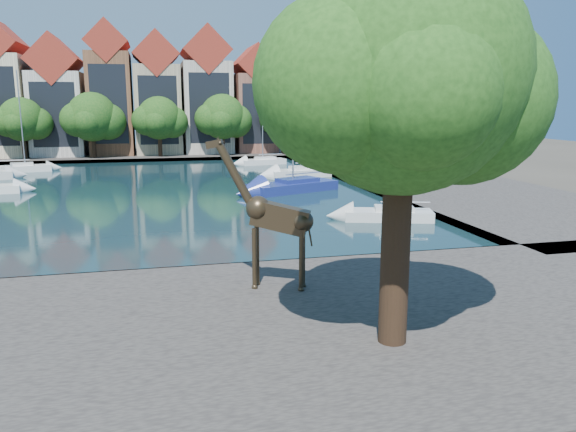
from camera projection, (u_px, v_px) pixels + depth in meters
name	position (u px, v px, depth m)	size (l,w,h in m)	color
ground	(131.00, 281.00, 22.89)	(160.00, 160.00, 0.00)	#38332B
water_basin	(141.00, 192.00, 45.77)	(38.00, 50.00, 0.08)	black
near_quay	(122.00, 346.00, 16.17)	(50.00, 14.00, 0.50)	#44403B
far_quay	(145.00, 155.00, 76.24)	(60.00, 16.00, 0.50)	#44403B
right_quay	(422.00, 180.00, 51.43)	(14.00, 52.00, 0.50)	#44403B
plane_tree	(406.00, 82.00, 14.53)	(8.32, 6.40, 10.62)	#332114
townhouse_west_mid	(3.00, 94.00, 70.77)	(5.94, 9.18, 16.79)	beige
townhouse_west_inner	(59.00, 102.00, 72.43)	(6.43, 9.18, 15.15)	beige
townhouse_center	(111.00, 94.00, 73.71)	(5.44, 9.18, 16.93)	brown
townhouse_east_inner	(158.00, 99.00, 75.21)	(5.94, 9.18, 15.79)	tan
townhouse_east_mid	(206.00, 96.00, 76.62)	(6.43, 9.18, 16.65)	#C0B4A4
townhouse_east_end	(253.00, 103.00, 78.30)	(5.44, 9.18, 14.43)	brown
far_tree_west	(22.00, 121.00, 66.87)	(6.76, 5.20, 7.36)	#332114
far_tree_mid_west	(93.00, 119.00, 68.65)	(7.80, 6.00, 8.00)	#332114
far_tree_mid_east	(160.00, 119.00, 70.50)	(7.02, 5.40, 7.52)	#332114
far_tree_east	(223.00, 118.00, 72.31)	(7.54, 5.80, 7.84)	#332114
far_tree_far_east	(284.00, 119.00, 74.16)	(6.76, 5.20, 7.36)	#332114
giraffe_statue	(272.00, 217.00, 20.08)	(3.63, 1.77, 5.39)	#35291A
sailboat_left_e	(25.00, 166.00, 58.72)	(5.27, 2.78, 10.37)	silver
sailboat_right_a	(388.00, 212.00, 34.37)	(5.63, 3.34, 9.14)	silver
sailboat_right_b	(293.00, 184.00, 45.55)	(7.91, 5.27, 11.61)	navy
sailboat_right_c	(301.00, 171.00, 54.52)	(6.65, 3.38, 10.37)	silver
sailboat_right_d	(263.00, 160.00, 65.73)	(5.54, 2.86, 8.35)	silver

